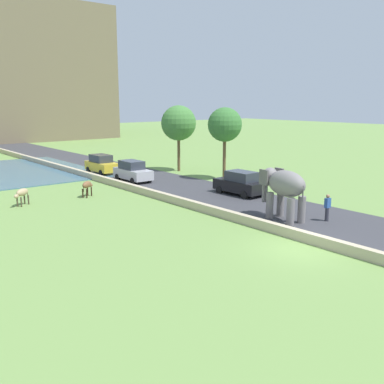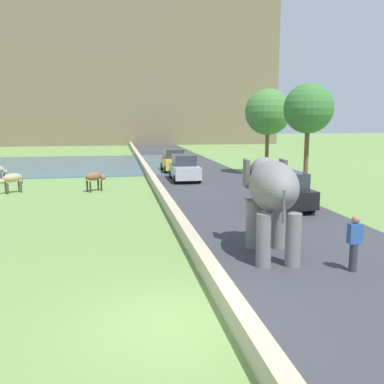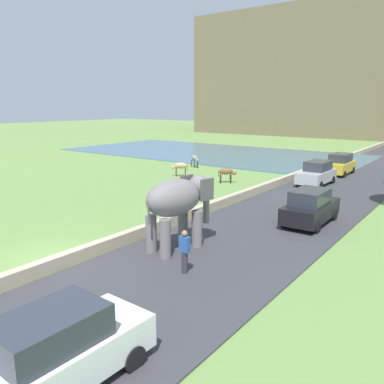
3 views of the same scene
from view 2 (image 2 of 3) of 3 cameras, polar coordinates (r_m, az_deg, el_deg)
The scene contains 13 objects.
ground_plane at distance 9.34m, azimuth -2.05°, elevation -17.00°, with size 220.00×220.00×0.00m, color #6B8E47.
road_surface at distance 29.22m, azimuth 2.11°, elevation 1.54°, with size 7.00×120.00×0.06m, color #38383D.
barrier_wall at distance 26.66m, azimuth -4.98°, elevation 1.22°, with size 0.40×110.00×0.52m, color tan.
hill_distant at distance 83.95m, azimuth -13.89°, elevation 14.60°, with size 64.00×28.00×23.38m, color #75664C.
elephant at distance 13.12m, azimuth 10.58°, elevation 0.08°, with size 1.77×3.56×2.99m.
person_beside_elephant at distance 12.51m, azimuth 20.91°, elevation -6.35°, with size 0.36×0.22×1.63m.
car_silver at distance 29.06m, azimuth -1.03°, elevation 3.22°, with size 1.85×4.03×1.80m.
car_black at distance 20.46m, azimuth 12.18°, elevation 0.24°, with size 1.82×4.02×1.80m.
car_yellow at distance 34.55m, azimuth -2.50°, elevation 4.26°, with size 1.80×4.00×1.80m.
cow_tan at distance 26.35m, azimuth -22.98°, elevation 1.64°, with size 1.32×1.08×1.15m.
cow_brown at distance 25.55m, azimuth -12.90°, elevation 1.94°, with size 1.30×1.12×1.15m.
tree_near at distance 26.88m, azimuth 15.32°, elevation 10.67°, with size 2.98×2.98×6.31m.
tree_mid at distance 32.62m, azimuth 10.15°, elevation 10.49°, with size 3.41×3.41×6.43m.
Camera 2 is at (-1.16, -8.26, 4.20)m, focal length 39.81 mm.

